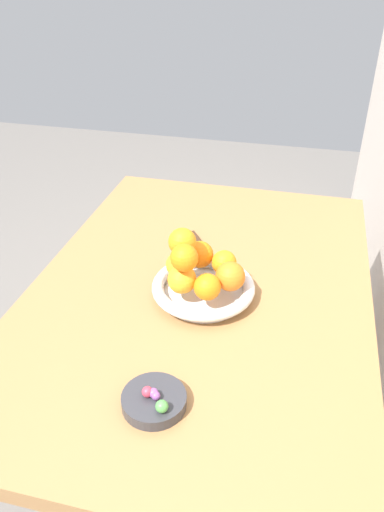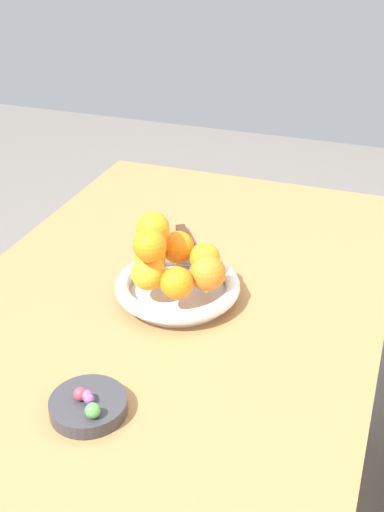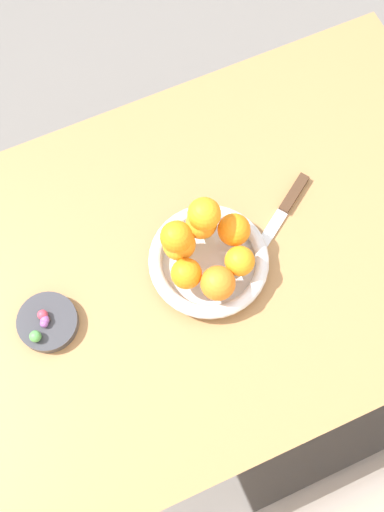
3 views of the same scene
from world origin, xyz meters
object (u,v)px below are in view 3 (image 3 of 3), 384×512
object	(u,v)px
fruit_bowl	(209,261)
orange_4	(186,274)
candy_dish	(48,323)
orange_2	(201,224)
candy_ball_4	(44,324)
candy_ball_1	(35,336)
orange_7	(176,237)
orange_3	(179,244)
knife	(279,218)
dining_table	(220,266)
candy_ball_2	(45,320)
candy_ball_3	(46,320)
orange_0	(240,261)
orange_5	(218,283)
orange_6	(204,214)
candy_ball_0	(43,315)
orange_1	(234,230)

from	to	relation	value
fruit_bowl	orange_4	xyz separation A→B (m)	(0.05, 0.02, 0.05)
candy_dish	orange_2	world-z (taller)	orange_2
candy_ball_4	candy_ball_1	bearing A→B (deg)	38.04
orange_4	orange_7	world-z (taller)	orange_7
orange_3	orange_7	bearing A→B (deg)	44.93
orange_4	knife	xyz separation A→B (m)	(-0.22, -0.05, -0.06)
dining_table	orange_3	bearing A→B (deg)	-15.52
orange_2	candy_ball_2	size ratio (longest dim) A/B	3.43
fruit_bowl	candy_ball_3	world-z (taller)	fruit_bowl
orange_0	candy_ball_3	size ratio (longest dim) A/B	3.61
orange_0	orange_5	xyz separation A→B (m)	(0.05, 0.02, 0.00)
orange_3	orange_6	distance (m)	0.08
orange_0	candy_dish	bearing A→B (deg)	-7.81
orange_3	candy_ball_3	xyz separation A→B (m)	(0.27, 0.02, -0.04)
fruit_bowl	orange_5	bearing A→B (deg)	80.00
candy_ball_0	knife	xyz separation A→B (m)	(-0.48, -0.01, -0.03)
orange_7	candy_ball_4	xyz separation A→B (m)	(0.27, 0.02, -0.10)
candy_dish	orange_6	xyz separation A→B (m)	(-0.33, -0.04, 0.12)
dining_table	orange_0	distance (m)	0.16
orange_5	orange_2	bearing A→B (deg)	-100.00
orange_7	candy_ball_1	bearing A→B (deg)	7.22
candy_ball_0	knife	size ratio (longest dim) A/B	0.08
orange_1	candy_ball_4	size ratio (longest dim) A/B	4.07
orange_5	knife	distance (m)	0.21
orange_7	candy_ball_4	world-z (taller)	orange_7
orange_0	orange_2	bearing A→B (deg)	-70.35
orange_7	candy_ball_2	distance (m)	0.28
orange_2	orange_6	size ratio (longest dim) A/B	0.97
orange_3	orange_7	xyz separation A→B (m)	(0.01, 0.01, 0.06)
orange_1	knife	bearing A→B (deg)	-174.72
orange_3	knife	world-z (taller)	orange_3
candy_dish	knife	xyz separation A→B (m)	(-0.48, -0.02, -0.01)
orange_5	candy_ball_2	distance (m)	0.32
fruit_bowl	candy_dish	xyz separation A→B (m)	(0.32, -0.01, -0.01)
orange_6	candy_ball_4	xyz separation A→B (m)	(0.33, 0.04, -0.10)
candy_ball_0	candy_ball_1	world-z (taller)	candy_ball_1
candy_dish	knife	size ratio (longest dim) A/B	0.49
orange_3	candy_ball_0	size ratio (longest dim) A/B	3.19
candy_ball_4	orange_1	bearing A→B (deg)	-178.15
dining_table	candy_ball_4	xyz separation A→B (m)	(0.36, 0.01, 0.12)
orange_7	candy_ball_4	size ratio (longest dim) A/B	3.82
candy_ball_0	candy_ball_3	distance (m)	0.01
fruit_bowl	candy_ball_1	world-z (taller)	candy_ball_1
fruit_bowl	orange_3	size ratio (longest dim) A/B	3.70
orange_0	orange_4	xyz separation A→B (m)	(0.10, -0.02, 0.00)
orange_2	orange_7	xyz separation A→B (m)	(0.06, 0.03, 0.06)
candy_dish	orange_2	size ratio (longest dim) A/B	1.91
knife	candy_ball_0	bearing A→B (deg)	0.75
orange_7	candy_ball_1	distance (m)	0.31
orange_5	candy_ball_3	world-z (taller)	orange_5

